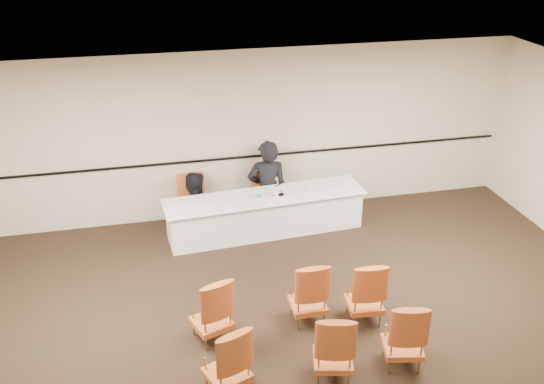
{
  "coord_description": "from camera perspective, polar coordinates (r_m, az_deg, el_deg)",
  "views": [
    {
      "loc": [
        -1.71,
        -5.85,
        5.18
      ],
      "look_at": [
        0.23,
        2.6,
        1.02
      ],
      "focal_mm": 40.0,
      "sensor_mm": 36.0,
      "label": 1
    }
  ],
  "objects": [
    {
      "name": "floor",
      "position": [
        7.99,
        2.63,
        -14.8
      ],
      "size": [
        10.0,
        10.0,
        0.0
      ],
      "primitive_type": "plane",
      "color": "black",
      "rests_on": "ground"
    },
    {
      "name": "ceiling",
      "position": [
        6.47,
        3.16,
        5.89
      ],
      "size": [
        10.0,
        10.0,
        0.0
      ],
      "primitive_type": "plane",
      "rotation": [
        3.14,
        0.0,
        0.0
      ],
      "color": "white",
      "rests_on": "ground"
    },
    {
      "name": "wall_back",
      "position": [
        10.65,
        -2.92,
        5.36
      ],
      "size": [
        10.0,
        0.04,
        3.0
      ],
      "primitive_type": "cube",
      "color": "beige",
      "rests_on": "ground"
    },
    {
      "name": "wall_rail",
      "position": [
        10.76,
        -2.83,
        3.29
      ],
      "size": [
        9.8,
        0.04,
        0.03
      ],
      "primitive_type": "cube",
      "color": "black",
      "rests_on": "wall_back"
    },
    {
      "name": "panel_table",
      "position": [
        10.41,
        -0.63,
        -2.08
      ],
      "size": [
        3.49,
        1.05,
        0.69
      ],
      "primitive_type": null,
      "rotation": [
        0.0,
        0.0,
        0.07
      ],
      "color": "white",
      "rests_on": "ground"
    },
    {
      "name": "panelist_main",
      "position": [
        10.84,
        -0.44,
        0.01
      ],
      "size": [
        0.76,
        0.55,
        1.96
      ],
      "primitive_type": "imported",
      "rotation": [
        0.0,
        0.0,
        3.03
      ],
      "color": "black",
      "rests_on": "ground"
    },
    {
      "name": "panelist_main_chair",
      "position": [
        10.85,
        -0.44,
        -0.09
      ],
      "size": [
        0.54,
        0.54,
        0.95
      ],
      "primitive_type": null,
      "rotation": [
        0.0,
        0.0,
        0.07
      ],
      "color": "#BF4A22",
      "rests_on": "ground"
    },
    {
      "name": "panelist_second",
      "position": [
        10.69,
        -7.34,
        -2.18
      ],
      "size": [
        0.83,
        0.67,
        1.61
      ],
      "primitive_type": "imported",
      "rotation": [
        0.0,
        0.0,
        3.06
      ],
      "color": "black",
      "rests_on": "ground"
    },
    {
      "name": "panelist_second_chair",
      "position": [
        10.58,
        -7.41,
        -1.02
      ],
      "size": [
        0.54,
        0.54,
        0.95
      ],
      "primitive_type": null,
      "rotation": [
        0.0,
        0.0,
        0.07
      ],
      "color": "#BF4A22",
      "rests_on": "ground"
    },
    {
      "name": "papers",
      "position": [
        10.32,
        1.7,
        -0.18
      ],
      "size": [
        0.34,
        0.28,
        0.0
      ],
      "primitive_type": "cube",
      "rotation": [
        0.0,
        0.0,
        0.2
      ],
      "color": "white",
      "rests_on": "panel_table"
    },
    {
      "name": "microphone",
      "position": [
        10.22,
        0.87,
        0.41
      ],
      "size": [
        0.16,
        0.22,
        0.28
      ],
      "primitive_type": null,
      "rotation": [
        0.0,
        0.0,
        0.34
      ],
      "color": "black",
      "rests_on": "panel_table"
    },
    {
      "name": "water_bottle",
      "position": [
        10.11,
        -1.21,
        -0.06
      ],
      "size": [
        0.09,
        0.09,
        0.22
      ],
      "primitive_type": null,
      "rotation": [
        0.0,
        0.0,
        0.41
      ],
      "color": "teal",
      "rests_on": "panel_table"
    },
    {
      "name": "drinking_glass",
      "position": [
        10.22,
        0.41,
        -0.16
      ],
      "size": [
        0.08,
        0.08,
        0.1
      ],
      "primitive_type": "cylinder",
      "rotation": [
        0.0,
        0.0,
        -0.25
      ],
      "color": "white",
      "rests_on": "panel_table"
    },
    {
      "name": "coffee_cup",
      "position": [
        10.38,
        3.41,
        0.27
      ],
      "size": [
        0.09,
        0.09,
        0.12
      ],
      "primitive_type": "cylinder",
      "rotation": [
        0.0,
        0.0,
        0.17
      ],
      "color": "silver",
      "rests_on": "panel_table"
    },
    {
      "name": "aud_chair_front_left",
      "position": [
        7.95,
        -5.76,
        -10.83
      ],
      "size": [
        0.64,
        0.64,
        0.95
      ],
      "primitive_type": null,
      "rotation": [
        0.0,
        0.0,
        0.34
      ],
      "color": "#BF4A22",
      "rests_on": "ground"
    },
    {
      "name": "aud_chair_front_mid",
      "position": [
        8.24,
        3.42,
        -9.26
      ],
      "size": [
        0.5,
        0.5,
        0.95
      ],
      "primitive_type": null,
      "rotation": [
        0.0,
        0.0,
        -0.01
      ],
      "color": "#BF4A22",
      "rests_on": "ground"
    },
    {
      "name": "aud_chair_front_right",
      "position": [
        8.33,
        8.75,
        -9.12
      ],
      "size": [
        0.54,
        0.54,
        0.95
      ],
      "primitive_type": null,
      "rotation": [
        0.0,
        0.0,
        -0.09
      ],
      "color": "#BF4A22",
      "rests_on": "ground"
    },
    {
      "name": "aud_chair_back_left",
      "position": [
        7.18,
        -4.31,
        -15.38
      ],
      "size": [
        0.65,
        0.65,
        0.95
      ],
      "primitive_type": null,
      "rotation": [
        0.0,
        0.0,
        0.37
      ],
      "color": "#BF4A22",
      "rests_on": "ground"
    },
    {
      "name": "aud_chair_back_mid",
      "position": [
        7.39,
        5.82,
        -14.1
      ],
      "size": [
        0.61,
        0.61,
        0.95
      ],
      "primitive_type": null,
      "rotation": [
        0.0,
        0.0,
        -0.24
      ],
      "color": "#BF4A22",
      "rests_on": "ground"
    },
    {
      "name": "aud_chair_back_right",
      "position": [
        7.7,
        12.32,
        -12.78
      ],
      "size": [
        0.59,
        0.59,
        0.95
      ],
      "primitive_type": null,
      "rotation": [
        0.0,
        0.0,
        -0.21
      ],
      "color": "#BF4A22",
      "rests_on": "ground"
    }
  ]
}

